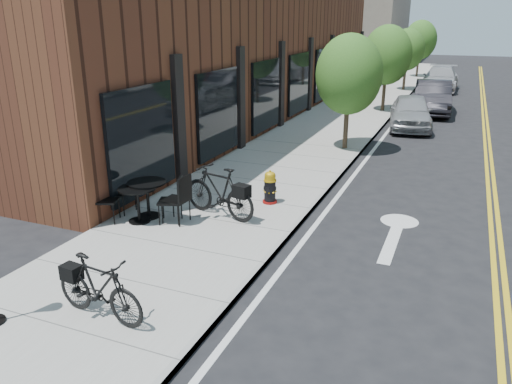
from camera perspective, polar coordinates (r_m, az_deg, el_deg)
The scene contains 16 objects.
ground at distance 9.33m, azimuth 0.99°, elevation -8.72°, with size 120.00×120.00×0.00m, color black.
sidewalk_near at distance 18.86m, azimuth 6.61°, elevation 5.95°, with size 4.00×70.00×0.12m, color #9E9B93.
building_near at distance 23.67m, azimuth -1.16°, elevation 17.19°, with size 5.00×28.00×7.00m, color #4D2619.
bg_building_left at distance 56.74m, azimuth 12.13°, elevation 19.56°, with size 8.00×14.00×10.00m, color #726656.
tree_near_a at distance 17.14m, azimuth 10.58°, elevation 13.05°, with size 2.20×2.20×3.81m.
tree_near_b at distance 24.98m, azimuth 14.74°, elevation 14.90°, with size 2.30×2.30×3.98m.
tree_near_c at distance 32.91m, azimuth 16.88°, elevation 15.31°, with size 2.10×2.10×3.67m.
tree_near_d at distance 40.85m, azimuth 18.26°, elevation 16.18°, with size 2.40×2.40×4.11m.
fire_hydrant at distance 12.03m, azimuth 1.61°, elevation 0.52°, with size 0.42×0.42×0.82m.
bicycle_left at distance 11.17m, azimuth -4.25°, elevation 0.06°, with size 0.55×1.96×1.18m, color black.
bicycle_right at distance 7.81m, azimuth -17.52°, elevation -10.46°, with size 0.47×1.67×1.00m, color black.
bistro_set_b at distance 11.16m, azimuth -13.35°, elevation -0.85°, with size 1.94×1.12×1.03m.
bistro_set_c at distance 11.38m, azimuth -12.30°, elevation -0.22°, with size 2.00×0.89×1.08m.
parked_car_a at distance 21.84m, azimuth 17.26°, elevation 8.75°, with size 1.64×4.07×1.39m, color #919599.
parked_car_b at distance 25.76m, azimuth 19.52°, elevation 10.18°, with size 1.63×4.68×1.54m, color black.
parked_car_c at distance 34.22m, azimuth 20.32°, elevation 12.05°, with size 2.06×5.08×1.47m, color #A6A7AB.
Camera 1 is at (3.02, -7.66, 4.39)m, focal length 35.00 mm.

